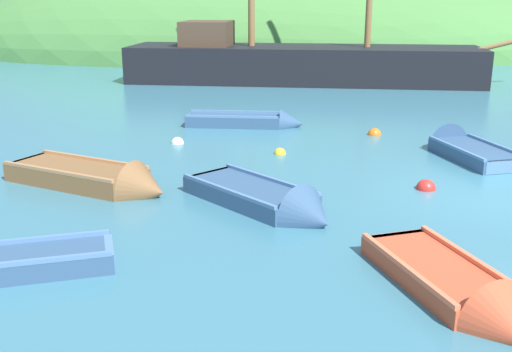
{
  "coord_description": "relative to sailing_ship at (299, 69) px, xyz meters",
  "views": [
    {
      "loc": [
        -4.05,
        -11.92,
        3.94
      ],
      "look_at": [
        -4.86,
        0.7,
        0.16
      ],
      "focal_mm": 42.77,
      "sensor_mm": 36.0,
      "label": 1
    }
  ],
  "objects": [
    {
      "name": "buoy_white",
      "position": [
        -3.38,
        -12.4,
        -0.58
      ],
      "size": [
        0.36,
        0.36,
        0.36
      ],
      "primitive_type": "sphere",
      "color": "white",
      "rests_on": "ground"
    },
    {
      "name": "buoy_yellow",
      "position": [
        -0.53,
        -13.35,
        -0.58
      ],
      "size": [
        0.31,
        0.31,
        0.31
      ],
      "primitive_type": "sphere",
      "color": "yellow",
      "rests_on": "ground"
    },
    {
      "name": "shore_hill",
      "position": [
        -2.87,
        16.2,
        -0.58
      ],
      "size": [
        44.33,
        23.35,
        12.54
      ],
      "primitive_type": "ellipsoid",
      "color": "#477F3D",
      "rests_on": "ground"
    },
    {
      "name": "rowboat_portside",
      "position": [
        4.13,
        -13.1,
        -0.49
      ],
      "size": [
        2.07,
        3.32,
        1.15
      ],
      "rotation": [
        0.0,
        0.0,
        1.88
      ],
      "color": "#335175",
      "rests_on": "ground"
    },
    {
      "name": "buoy_orange",
      "position": [
        2.16,
        -10.97,
        -0.58
      ],
      "size": [
        0.4,
        0.4,
        0.4
      ],
      "primitive_type": "sphere",
      "color": "orange",
      "rests_on": "ground"
    },
    {
      "name": "ground_plane",
      "position": [
        3.88,
        -16.6,
        -0.58
      ],
      "size": [
        120.0,
        120.0,
        0.0
      ],
      "primitive_type": "plane",
      "color": "teal"
    },
    {
      "name": "rowboat_near_dock",
      "position": [
        2.1,
        -21.0,
        -0.51
      ],
      "size": [
        2.16,
        3.32,
        1.08
      ],
      "rotation": [
        0.0,
        0.0,
        5.08
      ],
      "color": "#C64C2D",
      "rests_on": "ground"
    },
    {
      "name": "sailing_ship",
      "position": [
        0.0,
        0.0,
        0.0
      ],
      "size": [
        18.75,
        4.62,
        12.05
      ],
      "rotation": [
        0.0,
        0.0,
        -0.06
      ],
      "color": "black",
      "rests_on": "ground"
    },
    {
      "name": "rowboat_far",
      "position": [
        -0.6,
        -17.57,
        -0.48
      ],
      "size": [
        3.3,
        3.26,
        1.16
      ],
      "rotation": [
        0.0,
        0.0,
        5.51
      ],
      "color": "#335175",
      "rests_on": "ground"
    },
    {
      "name": "rowboat_center",
      "position": [
        -1.55,
        -10.02,
        -0.47
      ],
      "size": [
        3.65,
        1.04,
        0.88
      ],
      "rotation": [
        0.0,
        0.0,
        6.25
      ],
      "color": "#335175",
      "rests_on": "ground"
    },
    {
      "name": "buoy_red",
      "position": [
        2.61,
        -16.11,
        -0.58
      ],
      "size": [
        0.42,
        0.42,
        0.42
      ],
      "primitive_type": "sphere",
      "color": "red",
      "rests_on": "ground"
    },
    {
      "name": "rowboat_outer_right",
      "position": [
        -4.3,
        -16.44,
        -0.45
      ],
      "size": [
        3.98,
        2.63,
        1.14
      ],
      "rotation": [
        0.0,
        0.0,
        5.86
      ],
      "color": "brown",
      "rests_on": "ground"
    }
  ]
}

